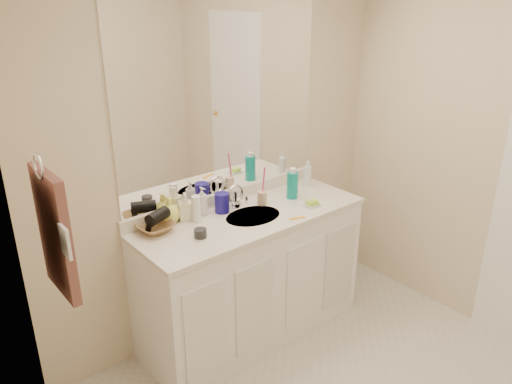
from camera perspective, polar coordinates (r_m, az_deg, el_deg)
The scene contains 26 objects.
wall_back at distance 3.22m, azimuth -3.69°, elevation 4.16°, with size 2.60×0.02×2.40m, color beige.
wall_left at distance 1.62m, azimuth -14.26°, elevation -16.35°, with size 0.02×2.60×2.40m, color beige.
vanity_cabinet at distance 3.35m, azimuth -0.55°, elevation -9.71°, with size 1.50×0.55×0.85m, color white.
countertop at distance 3.14m, azimuth -0.58°, elevation -2.86°, with size 1.52×0.57×0.03m, color white.
backsplash at distance 3.30m, azimuth -3.42°, elevation -0.52°, with size 1.52×0.03×0.08m, color white.
sink_basin at distance 3.12m, azimuth -0.35°, elevation -2.93°, with size 0.37×0.37×0.02m, color #B6AD9F.
faucet at distance 3.22m, azimuth -2.37°, elevation -0.81°, with size 0.02×0.02×0.11m, color silver.
mirror at distance 3.12m, azimuth -3.79°, elevation 10.43°, with size 1.48×0.01×1.20m, color white.
blue_mug at distance 3.15m, azimuth -3.91°, elevation -1.23°, with size 0.09×0.09×0.13m, color navy.
tan_cup at distance 3.27m, azimuth 0.71°, elevation -0.69°, with size 0.06×0.06×0.09m, color beige.
toothbrush at distance 3.23m, azimuth 0.86°, elevation 1.09°, with size 0.01×0.01×0.22m, color #DE3A70.
mouthwash_bottle at distance 3.36m, azimuth 4.17°, elevation 0.78°, with size 0.08×0.08×0.18m, color #0B8782.
clear_pump_bottle at distance 3.58m, azimuth 5.90°, elevation 1.80°, with size 0.06×0.06×0.15m, color white.
soap_dish at distance 3.27m, azimuth 6.40°, elevation -1.52°, with size 0.09×0.08×0.01m, color silver.
green_soap at distance 3.26m, azimuth 6.42°, elevation -1.22°, with size 0.07×0.05×0.03m, color #A7E237.
orange_comb at distance 3.09m, azimuth 4.73°, elevation -2.99°, with size 0.11×0.02×0.00m, color #FFA81A.
dark_jar at distance 2.86m, azimuth -6.38°, elevation -4.69°, with size 0.07×0.07×0.05m, color black.
extra_white_bottle at distance 3.03m, azimuth -6.83°, elevation -1.95°, with size 0.05×0.05×0.17m, color white.
soap_bottle_white at distance 3.12m, azimuth -6.17°, elevation -1.04°, with size 0.07×0.07×0.18m, color silver.
soap_bottle_cream at distance 3.06m, azimuth -8.09°, elevation -1.65°, with size 0.08×0.08×0.17m, color #F5F2C8.
soap_bottle_yellow at distance 3.04m, azimuth -9.86°, elevation -2.05°, with size 0.13×0.13×0.16m, color #E9E85A.
wicker_basket at distance 2.97m, azimuth -11.42°, elevation -3.96°, with size 0.21×0.21×0.05m, color olive.
hair_dryer at distance 2.95m, azimuth -11.17°, elevation -2.74°, with size 0.07×0.07×0.15m, color black.
towel_ring at distance 2.13m, azimuth -23.65°, elevation 2.70°, with size 0.11×0.11×0.01m, color silver.
hand_towel at distance 2.24m, azimuth -22.00°, elevation -4.42°, with size 0.04×0.32×0.55m, color #53312C.
switch_plate at distance 2.04m, azimuth -20.96°, elevation -5.34°, with size 0.01×0.09×0.13m, color silver.
Camera 1 is at (-1.78, -1.19, 2.19)m, focal length 35.00 mm.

